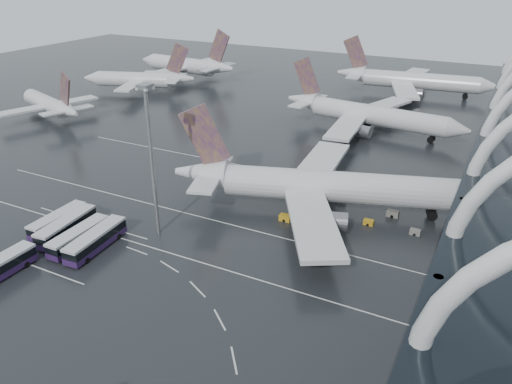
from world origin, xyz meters
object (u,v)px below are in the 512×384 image
at_px(airliner_gate_c, 411,81).
at_px(jet_remote_far, 187,66).
at_px(airliner_gate_b, 368,115).
at_px(bus_row_near_a, 58,220).
at_px(jet_remote_mid, 141,80).
at_px(bus_row_near_c, 79,236).
at_px(jet_remote_west, 50,105).
at_px(bus_row_near_b, 66,227).
at_px(floodlight_mast, 150,144).
at_px(gse_cart_belly_d, 415,232).
at_px(airliner_main, 323,187).
at_px(gse_cart_belly_e, 326,195).
at_px(gse_cart_belly_c, 285,218).
at_px(gse_cart_belly_b, 393,214).
at_px(gse_cart_belly_a, 369,222).
at_px(bus_row_near_d, 96,240).

bearing_deg(airliner_gate_c, jet_remote_far, -176.36).
relative_size(airliner_gate_b, bus_row_near_a, 4.47).
xyz_separation_m(jet_remote_mid, bus_row_near_c, (63.62, -95.54, -3.18)).
relative_size(jet_remote_west, bus_row_near_b, 2.79).
xyz_separation_m(jet_remote_far, floodlight_mast, (71.43, -113.81, 12.18)).
bearing_deg(bus_row_near_a, bus_row_near_b, -109.81).
bearing_deg(gse_cart_belly_d, airliner_main, 176.80).
xyz_separation_m(airliner_gate_b, airliner_gate_c, (2.16, 50.83, 0.29)).
bearing_deg(airliner_gate_c, gse_cart_belly_e, -94.59).
distance_m(airliner_main, gse_cart_belly_c, 9.99).
bearing_deg(bus_row_near_c, floodlight_mast, -45.71).
bearing_deg(gse_cart_belly_b, bus_row_near_a, -148.30).
distance_m(floodlight_mast, gse_cart_belly_c, 30.19).
distance_m(jet_remote_mid, gse_cart_belly_d, 133.21).
bearing_deg(jet_remote_mid, bus_row_near_a, 101.31).
distance_m(airliner_gate_b, gse_cart_belly_a, 60.07).
bearing_deg(bus_row_near_a, gse_cart_belly_c, -59.97).
bearing_deg(airliner_main, gse_cart_belly_d, -21.03).
xyz_separation_m(floodlight_mast, gse_cart_belly_a, (34.53, 21.46, -17.30)).
relative_size(jet_remote_mid, bus_row_near_c, 3.27).
distance_m(airliner_gate_c, bus_row_near_c, 143.15).
bearing_deg(bus_row_near_d, gse_cart_belly_d, -62.30).
relative_size(floodlight_mast, gse_cart_belly_e, 13.70).
bearing_deg(floodlight_mast, airliner_main, 43.35).
distance_m(airliner_main, airliner_gate_c, 107.04).
bearing_deg(gse_cart_belly_e, bus_row_near_a, -137.93).
bearing_deg(floodlight_mast, airliner_gate_c, 81.30).
height_order(airliner_main, gse_cart_belly_a, airliner_main).
xyz_separation_m(bus_row_near_d, gse_cart_belly_d, (49.60, 31.58, -1.34)).
bearing_deg(gse_cart_belly_a, bus_row_near_d, -142.47).
bearing_deg(airliner_gate_b, gse_cart_belly_b, -61.59).
xyz_separation_m(gse_cart_belly_c, gse_cart_belly_d, (24.03, 6.25, -0.09)).
bearing_deg(gse_cart_belly_d, gse_cart_belly_b, 135.86).
relative_size(airliner_gate_b, floodlight_mast, 2.01).
xyz_separation_m(bus_row_near_a, gse_cart_belly_e, (40.93, 36.95, -1.16)).
height_order(airliner_main, jet_remote_mid, airliner_main).
bearing_deg(jet_remote_west, airliner_gate_c, -119.66).
xyz_separation_m(bus_row_near_b, floodlight_mast, (14.60, 8.65, 15.97)).
xyz_separation_m(floodlight_mast, gse_cart_belly_c, (19.37, 15.51, -17.20)).
bearing_deg(gse_cart_belly_e, gse_cart_belly_c, -103.93).
bearing_deg(floodlight_mast, gse_cart_belly_c, 38.67).
xyz_separation_m(jet_remote_far, gse_cart_belly_a, (105.96, -92.35, -5.13)).
bearing_deg(gse_cart_belly_e, jet_remote_far, 138.18).
bearing_deg(bus_row_near_a, jet_remote_mid, 29.35).
bearing_deg(gse_cart_belly_e, airliner_main, -78.41).
relative_size(airliner_main, floodlight_mast, 2.20).
height_order(jet_remote_west, bus_row_near_c, jet_remote_west).
bearing_deg(airliner_gate_c, gse_cart_belly_d, -83.99).
bearing_deg(jet_remote_west, bus_row_near_a, 157.63).
bearing_deg(jet_remote_west, gse_cart_belly_b, -169.59).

